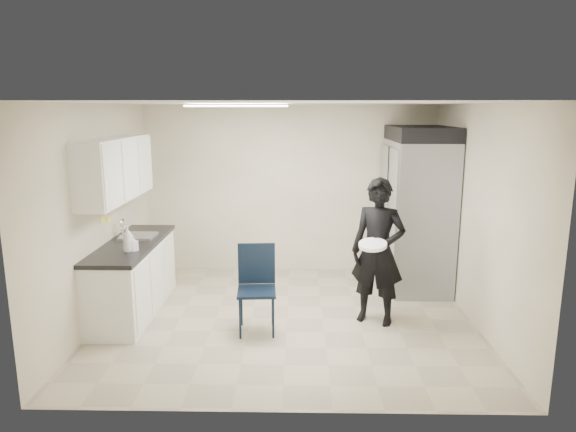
{
  "coord_description": "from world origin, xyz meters",
  "views": [
    {
      "loc": [
        0.13,
        -5.93,
        2.54
      ],
      "look_at": [
        0.01,
        0.2,
        1.25
      ],
      "focal_mm": 32.0,
      "sensor_mm": 36.0,
      "label": 1
    }
  ],
  "objects_px": {
    "commercial_fridge": "(417,215)",
    "folding_chair": "(257,291)",
    "man_tuxedo": "(378,252)",
    "lower_counter": "(133,279)"
  },
  "relations": [
    {
      "from": "lower_counter",
      "to": "folding_chair",
      "type": "bearing_deg",
      "value": -19.86
    },
    {
      "from": "commercial_fridge",
      "to": "man_tuxedo",
      "type": "xyz_separation_m",
      "value": [
        -0.75,
        -1.33,
        -0.17
      ]
    },
    {
      "from": "lower_counter",
      "to": "commercial_fridge",
      "type": "bearing_deg",
      "value": 15.88
    },
    {
      "from": "commercial_fridge",
      "to": "folding_chair",
      "type": "height_order",
      "value": "commercial_fridge"
    },
    {
      "from": "commercial_fridge",
      "to": "folding_chair",
      "type": "xyz_separation_m",
      "value": [
        -2.17,
        -1.66,
        -0.56
      ]
    },
    {
      "from": "commercial_fridge",
      "to": "man_tuxedo",
      "type": "relative_size",
      "value": 1.2
    },
    {
      "from": "commercial_fridge",
      "to": "man_tuxedo",
      "type": "height_order",
      "value": "commercial_fridge"
    },
    {
      "from": "commercial_fridge",
      "to": "man_tuxedo",
      "type": "distance_m",
      "value": 1.54
    },
    {
      "from": "folding_chair",
      "to": "man_tuxedo",
      "type": "bearing_deg",
      "value": 8.96
    },
    {
      "from": "man_tuxedo",
      "to": "commercial_fridge",
      "type": "bearing_deg",
      "value": 83.92
    }
  ]
}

